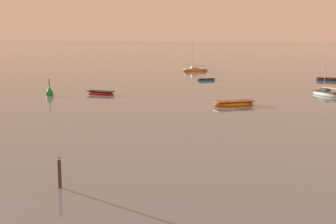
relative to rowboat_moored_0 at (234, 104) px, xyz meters
name	(u,v)px	position (x,y,z in m)	size (l,w,h in m)	color
rowboat_moored_0	(234,104)	(0.00, 0.00, 0.00)	(4.62, 4.28, 0.74)	orange
sailboat_moored_0	(326,94)	(8.50, 12.89, 0.02)	(4.32, 4.15, 5.12)	white
rowboat_moored_2	(206,80)	(-11.68, 25.11, -0.06)	(3.07, 3.00, 0.50)	#197084
rowboat_moored_3	(101,93)	(-18.45, 2.60, -0.03)	(3.97, 1.46, 0.62)	red
rowboat_moored_4	(330,79)	(7.39, 33.24, 0.00)	(4.80, 1.89, 0.74)	navy
sailboat_moored_4	(195,70)	(-19.96, 42.57, 0.06)	(5.26, 4.80, 6.10)	orange
channel_buoy	(49,92)	(-23.71, -1.11, 0.26)	(0.90, 0.90, 2.30)	#198C2D
mooring_post_left	(60,173)	(-0.64, -30.74, 0.55)	(0.22, 0.22, 1.76)	#3D3323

